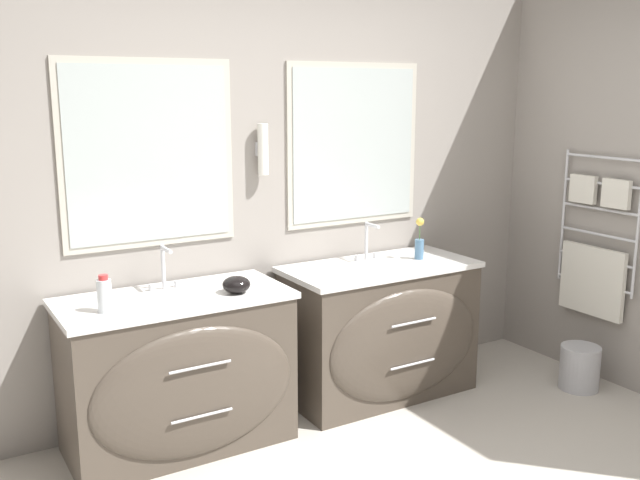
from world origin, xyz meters
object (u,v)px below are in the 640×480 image
at_px(vanity_left, 180,373).
at_px(flower_vase, 419,242).
at_px(toiletry_bottle, 104,295).
at_px(amenity_bowl, 236,285).
at_px(waste_bin, 580,367).
at_px(vanity_right, 382,330).

distance_m(vanity_left, flower_vase, 1.68).
bearing_deg(flower_vase, vanity_left, -178.98).
relative_size(toiletry_bottle, amenity_bowl, 1.24).
xyz_separation_m(vanity_left, waste_bin, (2.44, -0.57, -0.27)).
xyz_separation_m(amenity_bowl, flower_vase, (1.30, 0.11, 0.06)).
xyz_separation_m(amenity_bowl, waste_bin, (2.14, -0.50, -0.73)).
bearing_deg(amenity_bowl, vanity_right, 4.47).
height_order(vanity_left, vanity_right, same).
bearing_deg(vanity_left, toiletry_bottle, -171.29).
bearing_deg(vanity_right, toiletry_bottle, -178.05).
height_order(vanity_right, toiletry_bottle, toiletry_bottle).
bearing_deg(waste_bin, vanity_left, 166.76).
relative_size(vanity_right, flower_vase, 4.52).
distance_m(vanity_right, toiletry_bottle, 1.75).
relative_size(toiletry_bottle, waste_bin, 0.65).
bearing_deg(flower_vase, amenity_bowl, -175.28).
xyz_separation_m(vanity_left, amenity_bowl, (0.30, -0.08, 0.45)).
bearing_deg(amenity_bowl, waste_bin, -13.04).
xyz_separation_m(vanity_left, toiletry_bottle, (-0.37, -0.06, 0.49)).
height_order(vanity_right, amenity_bowl, amenity_bowl).
bearing_deg(amenity_bowl, toiletry_bottle, 178.20).
height_order(flower_vase, waste_bin, flower_vase).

